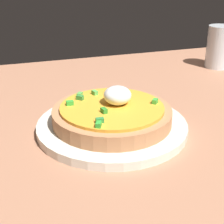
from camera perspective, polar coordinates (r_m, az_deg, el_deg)
dining_table at (r=71.39cm, az=3.70°, el=-0.19°), size 95.08×80.94×3.10cm
plate at (r=60.72cm, az=0.00°, el=-2.37°), size 26.93×26.93×1.52cm
pizza at (r=59.70cm, az=0.04°, el=-0.23°), size 21.22×21.22×6.43cm
cup_near at (r=100.70cm, az=17.70°, el=10.09°), size 7.06×7.06×11.68cm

